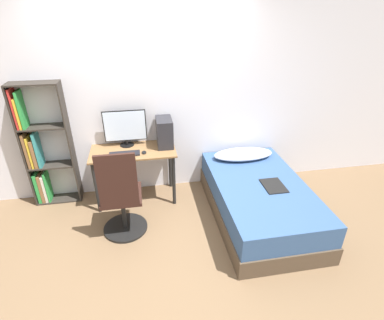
{
  "coord_description": "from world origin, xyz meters",
  "views": [
    {
      "loc": [
        -0.12,
        -2.34,
        2.38
      ],
      "look_at": [
        0.41,
        0.67,
        0.75
      ],
      "focal_mm": 28.0,
      "sensor_mm": 36.0,
      "label": 1
    }
  ],
  "objects": [
    {
      "name": "keyboard",
      "position": [
        -0.36,
        1.0,
        0.73
      ],
      "size": [
        0.37,
        0.13,
        0.02
      ],
      "color": "black",
      "rests_on": "desk"
    },
    {
      "name": "ground_plane",
      "position": [
        0.0,
        0.0,
        0.0
      ],
      "size": [
        14.0,
        14.0,
        0.0
      ],
      "primitive_type": "plane",
      "color": "brown"
    },
    {
      "name": "magazine",
      "position": [
        1.32,
        0.36,
        0.49
      ],
      "size": [
        0.24,
        0.32,
        0.01
      ],
      "color": "black",
      "rests_on": "bed"
    },
    {
      "name": "monitor",
      "position": [
        -0.34,
        1.27,
        0.97
      ],
      "size": [
        0.53,
        0.18,
        0.47
      ],
      "color": "black",
      "rests_on": "desk"
    },
    {
      "name": "wall_back",
      "position": [
        0.0,
        1.39,
        1.25
      ],
      "size": [
        8.0,
        0.05,
        2.5
      ],
      "color": "silver",
      "rests_on": "ground_plane"
    },
    {
      "name": "mouse",
      "position": [
        -0.13,
        1.0,
        0.73
      ],
      "size": [
        0.06,
        0.09,
        0.02
      ],
      "color": "black",
      "rests_on": "desk"
    },
    {
      "name": "desk",
      "position": [
        -0.26,
        1.1,
        0.6
      ],
      "size": [
        1.06,
        0.53,
        0.72
      ],
      "color": "brown",
      "rests_on": "ground_plane"
    },
    {
      "name": "bed",
      "position": [
        1.2,
        0.45,
        0.24
      ],
      "size": [
        1.07,
        1.83,
        0.48
      ],
      "color": "#4C3D2D",
      "rests_on": "ground_plane"
    },
    {
      "name": "bookshelf",
      "position": [
        -1.39,
        1.26,
        0.72
      ],
      "size": [
        0.57,
        0.22,
        1.58
      ],
      "color": "#2D2823",
      "rests_on": "ground_plane"
    },
    {
      "name": "pc_tower",
      "position": [
        0.15,
        1.18,
        0.9
      ],
      "size": [
        0.2,
        0.33,
        0.36
      ],
      "color": "#232328",
      "rests_on": "desk"
    },
    {
      "name": "pillow",
      "position": [
        1.2,
        1.11,
        0.54
      ],
      "size": [
        0.81,
        0.36,
        0.11
      ],
      "color": "#B2B7C6",
      "rests_on": "bed"
    },
    {
      "name": "office_chair",
      "position": [
        -0.41,
        0.42,
        0.43
      ],
      "size": [
        0.51,
        0.51,
        1.09
      ],
      "color": "black",
      "rests_on": "ground_plane"
    }
  ]
}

